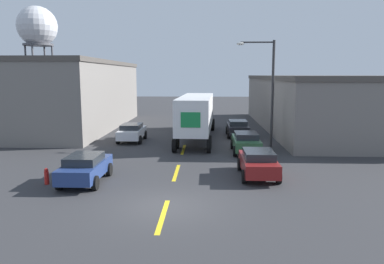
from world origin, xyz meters
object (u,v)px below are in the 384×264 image
object	(u,v)px
parked_car_right_far	(238,128)
water_tower	(37,28)
parked_car_left_near	(85,167)
fire_hydrant	(47,176)
semi_truck	(197,112)
parked_car_left_far	(132,132)
parked_car_right_mid	(246,142)
street_lamp	(268,86)
parked_car_right_near	(258,162)

from	to	relation	value
parked_car_right_far	water_tower	bearing A→B (deg)	139.26
parked_car_right_far	parked_car_left_near	world-z (taller)	same
parked_car_left_near	fire_hydrant	xyz separation A→B (m)	(-1.84, -0.41, -0.37)
fire_hydrant	water_tower	bearing A→B (deg)	114.16
semi_truck	fire_hydrant	bearing A→B (deg)	-114.64
parked_car_left_far	parked_car_right_mid	distance (m)	9.88
water_tower	street_lamp	xyz separation A→B (m)	(30.41, -29.64, -7.93)
parked_car_left_near	street_lamp	bearing A→B (deg)	42.70
parked_car_right_near	parked_car_left_near	size ratio (longest dim) A/B	1.00
parked_car_right_mid	parked_car_left_near	bearing A→B (deg)	-139.18
parked_car_right_far	street_lamp	xyz separation A→B (m)	(1.77, -4.96, 3.85)
parked_car_left_near	water_tower	xyz separation A→B (m)	(-19.73, 39.49, 11.79)
parked_car_left_near	street_lamp	world-z (taller)	street_lamp
parked_car_left_far	fire_hydrant	xyz separation A→B (m)	(-1.84, -12.37, -0.37)
parked_car_right_far	fire_hydrant	world-z (taller)	parked_car_right_far
semi_truck	parked_car_right_far	world-z (taller)	semi_truck
parked_car_right_far	water_tower	xyz separation A→B (m)	(-28.64, 24.67, 11.79)
parked_car_right_near	parked_car_right_mid	distance (m)	6.27
parked_car_left_far	parked_car_right_far	bearing A→B (deg)	17.75
water_tower	street_lamp	bearing A→B (deg)	-44.26
semi_truck	parked_car_right_near	size ratio (longest dim) A/B	3.38
fire_hydrant	parked_car_right_far	bearing A→B (deg)	54.78
parked_car_right_near	parked_car_left_near	world-z (taller)	same
parked_car_left_far	water_tower	size ratio (longest dim) A/B	0.26
semi_truck	parked_car_left_far	distance (m)	5.79
parked_car_right_far	fire_hydrant	xyz separation A→B (m)	(-10.75, -15.22, -0.37)
parked_car_right_near	parked_car_left_far	world-z (taller)	same
parked_car_right_mid	parked_car_left_near	world-z (taller)	same
parked_car_left_far	water_tower	xyz separation A→B (m)	(-19.73, 27.52, 11.79)
water_tower	street_lamp	size ratio (longest dim) A/B	1.99
parked_car_right_far	parked_car_right_mid	world-z (taller)	same
parked_car_right_near	street_lamp	world-z (taller)	street_lamp
parked_car_right_far	fire_hydrant	bearing A→B (deg)	-125.22
water_tower	parked_car_right_far	bearing A→B (deg)	-40.74
parked_car_right_near	water_tower	bearing A→B (deg)	126.96
parked_car_right_mid	parked_car_left_near	distance (m)	11.77
fire_hydrant	parked_car_right_mid	bearing A→B (deg)	37.02
water_tower	street_lamp	distance (m)	43.20
parked_car_left_near	fire_hydrant	size ratio (longest dim) A/B	5.02
semi_truck	parked_car_right_far	bearing A→B (deg)	20.69
parked_car_left_far	fire_hydrant	size ratio (longest dim) A/B	5.02
semi_truck	parked_car_left_far	xyz separation A→B (m)	(-5.35, -1.68, -1.46)
parked_car_right_mid	parked_car_left_far	bearing A→B (deg)	154.40
semi_truck	street_lamp	xyz separation A→B (m)	(5.33, -3.79, 2.39)
street_lamp	fire_hydrant	distance (m)	16.72
parked_car_right_near	parked_car_left_far	distance (m)	13.80
water_tower	fire_hydrant	size ratio (longest dim) A/B	19.06
street_lamp	semi_truck	bearing A→B (deg)	144.56
parked_car_right_mid	fire_hydrant	world-z (taller)	parked_car_right_mid
parked_car_right_near	fire_hydrant	bearing A→B (deg)	-170.32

